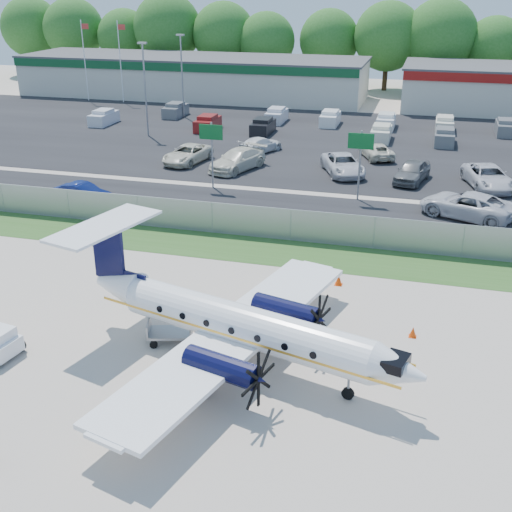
# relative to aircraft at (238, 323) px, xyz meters

# --- Properties ---
(ground) EXTENTS (170.00, 170.00, 0.00)m
(ground) POSITION_rel_aircraft_xyz_m (-0.82, -0.13, -1.88)
(ground) COLOR #BEB0A0
(ground) RESTS_ON ground
(grass_verge) EXTENTS (170.00, 4.00, 0.02)m
(grass_verge) POSITION_rel_aircraft_xyz_m (-0.82, 11.87, -1.87)
(grass_verge) COLOR #2D561E
(grass_verge) RESTS_ON ground
(access_road) EXTENTS (170.00, 8.00, 0.02)m
(access_road) POSITION_rel_aircraft_xyz_m (-0.82, 18.87, -1.87)
(access_road) COLOR black
(access_road) RESTS_ON ground
(parking_lot) EXTENTS (170.00, 32.00, 0.02)m
(parking_lot) POSITION_rel_aircraft_xyz_m (-0.82, 39.87, -1.87)
(parking_lot) COLOR black
(parking_lot) RESTS_ON ground
(perimeter_fence) EXTENTS (120.00, 0.06, 1.99)m
(perimeter_fence) POSITION_rel_aircraft_xyz_m (-0.82, 13.87, -0.88)
(perimeter_fence) COLOR gray
(perimeter_fence) RESTS_ON ground
(building_west) EXTENTS (46.40, 12.40, 5.24)m
(building_west) POSITION_rel_aircraft_xyz_m (-24.82, 61.85, 0.75)
(building_west) COLOR beige
(building_west) RESTS_ON ground
(sign_left) EXTENTS (1.80, 0.26, 5.00)m
(sign_left) POSITION_rel_aircraft_xyz_m (-8.82, 22.78, 1.73)
(sign_left) COLOR gray
(sign_left) RESTS_ON ground
(sign_mid) EXTENTS (1.80, 0.26, 5.00)m
(sign_mid) POSITION_rel_aircraft_xyz_m (2.18, 22.78, 1.73)
(sign_mid) COLOR gray
(sign_mid) RESTS_ON ground
(flagpole_west) EXTENTS (1.06, 0.12, 10.00)m
(flagpole_west) POSITION_rel_aircraft_xyz_m (-36.74, 54.87, 3.76)
(flagpole_west) COLOR white
(flagpole_west) RESTS_ON ground
(flagpole_east) EXTENTS (1.06, 0.12, 10.00)m
(flagpole_east) POSITION_rel_aircraft_xyz_m (-31.74, 54.87, 3.76)
(flagpole_east) COLOR white
(flagpole_east) RESTS_ON ground
(light_pole_nw) EXTENTS (0.90, 0.35, 9.09)m
(light_pole_nw) POSITION_rel_aircraft_xyz_m (-20.82, 37.87, 3.35)
(light_pole_nw) COLOR gray
(light_pole_nw) RESTS_ON ground
(light_pole_sw) EXTENTS (0.90, 0.35, 9.09)m
(light_pole_sw) POSITION_rel_aircraft_xyz_m (-20.82, 47.87, 3.35)
(light_pole_sw) COLOR gray
(light_pole_sw) RESTS_ON ground
(tree_line) EXTENTS (112.00, 6.00, 14.00)m
(tree_line) POSITION_rel_aircraft_xyz_m (-0.82, 73.87, -1.88)
(tree_line) COLOR #25601C
(tree_line) RESTS_ON ground
(aircraft) EXTENTS (15.93, 15.56, 4.86)m
(aircraft) POSITION_rel_aircraft_xyz_m (0.00, 0.00, 0.00)
(aircraft) COLOR white
(aircraft) RESTS_ON ground
(baggage_cart_near) EXTENTS (2.20, 1.68, 1.03)m
(baggage_cart_near) POSITION_rel_aircraft_xyz_m (-3.35, 0.88, -1.40)
(baggage_cart_near) COLOR gray
(baggage_cart_near) RESTS_ON ground
(cone_nose) EXTENTS (0.34, 0.34, 0.48)m
(cone_nose) POSITION_rel_aircraft_xyz_m (6.89, 4.09, -1.65)
(cone_nose) COLOR #DF3E07
(cone_nose) RESTS_ON ground
(cone_starboard_wing) EXTENTS (0.39, 0.39, 0.56)m
(cone_starboard_wing) POSITION_rel_aircraft_xyz_m (2.93, 8.49, -1.61)
(cone_starboard_wing) COLOR #DF3E07
(cone_starboard_wing) RESTS_ON ground
(road_car_west) EXTENTS (4.54, 2.31, 1.43)m
(road_car_west) POSITION_rel_aircraft_xyz_m (-16.48, 16.96, -1.88)
(road_car_west) COLOR navy
(road_car_west) RESTS_ON ground
(road_car_mid) EXTENTS (6.83, 5.08, 1.72)m
(road_car_mid) POSITION_rel_aircraft_xyz_m (9.61, 20.95, -1.88)
(road_car_mid) COLOR silver
(road_car_mid) RESTS_ON ground
(parked_car_a) EXTENTS (3.45, 5.85, 1.52)m
(parked_car_a) POSITION_rel_aircraft_xyz_m (-13.25, 29.16, -1.88)
(parked_car_a) COLOR beige
(parked_car_a) RESTS_ON ground
(parked_car_b) EXTENTS (4.29, 6.37, 1.71)m
(parked_car_b) POSITION_rel_aircraft_xyz_m (-8.43, 28.12, -1.88)
(parked_car_b) COLOR beige
(parked_car_b) RESTS_ON ground
(parked_car_c) EXTENTS (4.64, 6.33, 1.60)m
(parked_car_c) POSITION_rel_aircraft_xyz_m (0.20, 29.18, -1.88)
(parked_car_c) COLOR silver
(parked_car_c) RESTS_ON ground
(parked_car_d) EXTENTS (3.07, 5.28, 1.69)m
(parked_car_d) POSITION_rel_aircraft_xyz_m (5.74, 28.40, -1.88)
(parked_car_d) COLOR #595B5E
(parked_car_d) RESTS_ON ground
(parked_car_e) EXTENTS (4.21, 6.52, 1.67)m
(parked_car_e) POSITION_rel_aircraft_xyz_m (11.39, 28.36, -1.88)
(parked_car_e) COLOR silver
(parked_car_e) RESTS_ON ground
(parked_car_f) EXTENTS (3.75, 5.18, 1.39)m
(parked_car_f) POSITION_rel_aircraft_xyz_m (-8.11, 34.39, -1.88)
(parked_car_f) COLOR silver
(parked_car_f) RESTS_ON ground
(parked_car_g) EXTENTS (3.87, 5.25, 1.33)m
(parked_car_g) POSITION_rel_aircraft_xyz_m (2.36, 35.00, -1.88)
(parked_car_g) COLOR beige
(parked_car_g) RESTS_ON ground
(far_parking_rows) EXTENTS (56.00, 10.00, 1.60)m
(far_parking_rows) POSITION_rel_aircraft_xyz_m (-0.82, 44.87, -1.88)
(far_parking_rows) COLOR gray
(far_parking_rows) RESTS_ON ground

